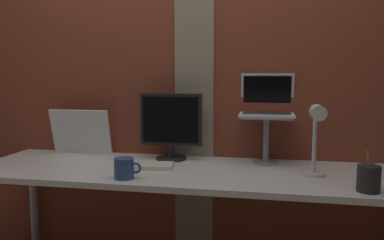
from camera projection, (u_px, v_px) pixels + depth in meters
The scene contains 10 objects.
brick_wall_back at pixel (180, 76), 2.41m from camera, with size 3.69×0.16×2.51m.
desk at pixel (188, 182), 2.06m from camera, with size 2.32×0.67×0.77m.
monitor at pixel (171, 123), 2.27m from camera, with size 0.36×0.18×0.39m.
laptop_stand at pixel (266, 132), 2.17m from camera, with size 0.28×0.22×0.27m.
laptop at pixel (267, 103), 2.21m from camera, with size 0.30×0.24×0.24m.
whiteboard_panel at pixel (81, 132), 2.42m from camera, with size 0.38×0.02×0.29m, color white.
desk_lamp at pixel (316, 133), 1.86m from camera, with size 0.12×0.20×0.36m.
pen_cup at pixel (369, 179), 1.66m from camera, with size 0.10×0.10×0.17m.
coffee_mug at pixel (124, 168), 1.87m from camera, with size 0.13×0.09×0.10m.
paper_clutter_stack at pixel (154, 166), 2.09m from camera, with size 0.20×0.14×0.02m, color silver.
Camera 1 is at (0.54, -1.97, 1.28)m, focal length 36.46 mm.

